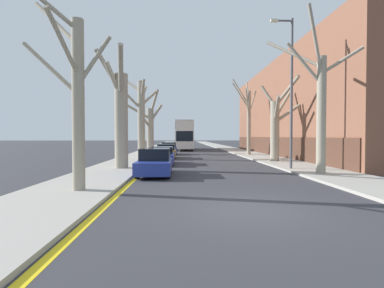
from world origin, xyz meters
TOP-DOWN VIEW (x-y plane):
  - ground_plane at (0.00, 0.00)m, footprint 300.00×300.00m
  - sidewalk_left at (-6.07, 50.00)m, footprint 3.46×120.00m
  - sidewalk_right at (6.07, 50.00)m, footprint 3.46×120.00m
  - building_facade_right at (12.78, 23.84)m, footprint 10.08×33.66m
  - kerb_line_stripe at (-4.16, 50.00)m, footprint 0.24×120.00m
  - street_tree_left_0 at (-5.78, 2.69)m, footprint 3.50×3.88m
  - street_tree_left_1 at (-5.63, 10.30)m, footprint 2.18×3.07m
  - street_tree_left_2 at (-5.63, 19.46)m, footprint 4.04×3.63m
  - street_tree_left_3 at (-5.63, 27.81)m, footprint 4.41×2.68m
  - street_tree_right_0 at (5.42, 7.23)m, footprint 4.26×3.29m
  - street_tree_right_1 at (5.75, 15.29)m, footprint 3.37×4.67m
  - street_tree_right_2 at (5.41, 23.88)m, footprint 2.92×2.99m
  - double_decker_bus at (-1.38, 38.29)m, footprint 2.60×11.94m
  - parked_car_0 at (-3.28, 7.62)m, footprint 1.75×3.92m
  - parked_car_1 at (-3.28, 13.97)m, footprint 1.74×4.32m
  - parked_car_2 at (-3.28, 20.00)m, footprint 1.78×4.45m
  - parked_car_3 at (-3.28, 26.29)m, footprint 1.82×3.92m
  - lamp_post at (4.77, 9.71)m, footprint 1.40×0.20m

SIDE VIEW (x-z plane):
  - ground_plane at x=0.00m, z-range 0.00..0.00m
  - kerb_line_stripe at x=-4.16m, z-range 0.00..0.01m
  - sidewalk_left at x=-6.07m, z-range 0.00..0.12m
  - sidewalk_right at x=6.07m, z-range 0.00..0.12m
  - parked_car_1 at x=-3.28m, z-range -0.03..1.28m
  - parked_car_2 at x=-3.28m, z-range -0.03..1.32m
  - parked_car_3 at x=-3.28m, z-range -0.04..1.37m
  - parked_car_0 at x=-3.28m, z-range -0.04..1.40m
  - double_decker_bus at x=-1.38m, z-range 0.30..4.68m
  - street_tree_right_1 at x=5.75m, z-range -0.17..6.25m
  - street_tree_left_3 at x=-5.63m, z-range -0.60..7.02m
  - street_tree_left_1 at x=-5.63m, z-range -0.27..7.09m
  - street_tree_left_0 at x=-5.78m, z-range -0.11..7.52m
  - street_tree_right_0 at x=5.42m, z-range -0.52..8.10m
  - street_tree_left_2 at x=-5.63m, z-range 0.02..8.22m
  - street_tree_right_2 at x=5.41m, z-range -0.06..8.30m
  - building_facade_right at x=12.78m, z-range -0.01..10.00m
  - lamp_post at x=4.77m, z-range 0.47..9.71m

